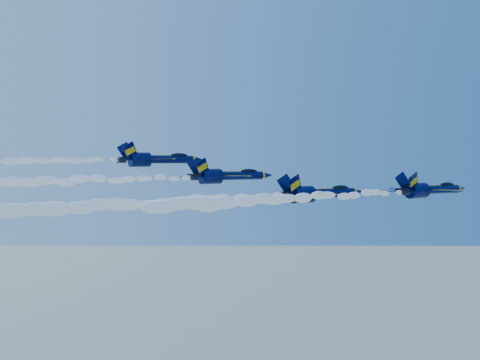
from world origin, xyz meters
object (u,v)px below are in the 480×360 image
jet_second (319,193)px  jet_lead (430,189)px  jet_third (228,175)px  jet_fourth (157,159)px

jet_second → jet_lead: bearing=-30.6°
jet_third → jet_fourth: size_ratio=0.99×
jet_second → jet_third: size_ratio=1.08×
jet_second → jet_third: (-10.63, 10.09, 2.69)m
jet_second → jet_fourth: size_ratio=1.07×
jet_lead → jet_second: jet_lead is taller
jet_lead → jet_third: bearing=143.5°
jet_second → jet_fourth: bearing=131.5°
jet_lead → jet_fourth: jet_fourth is taller
jet_third → jet_fourth: (-7.69, 10.60, 2.68)m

